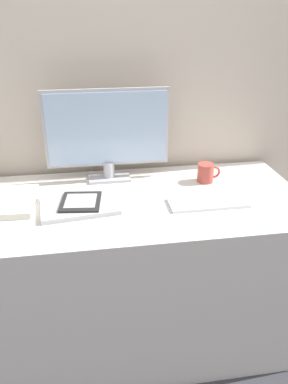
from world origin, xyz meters
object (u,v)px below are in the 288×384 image
monitor (107,133)px  ereader (81,202)px  notebook (10,202)px  coffee_mug (206,173)px  keyboard (208,202)px  laptop (79,204)px

monitor → ereader: monitor is taller
notebook → coffee_mug: 0.86m
keyboard → ereader: (-0.51, 0.05, 0.02)m
keyboard → ereader: size_ratio=1.74×
notebook → coffee_mug: coffee_mug is taller
laptop → notebook: 0.28m
ereader → coffee_mug: bearing=15.9°
laptop → coffee_mug: bearing=15.2°
monitor → notebook: (-0.42, -0.20, -0.21)m
ereader → notebook: bearing=167.3°
notebook → coffee_mug: (0.85, 0.10, 0.03)m
notebook → ereader: bearing=-12.7°
laptop → ereader: 0.02m
keyboard → monitor: bearing=140.4°
ereader → coffee_mug: 0.59m
keyboard → coffee_mug: size_ratio=3.01×
monitor → laptop: bearing=-118.8°
monitor → ereader: (-0.13, -0.26, -0.20)m
ereader → notebook: ereader is taller
laptop → coffee_mug: 0.60m
laptop → ereader: bearing=-36.5°
keyboard → laptop: size_ratio=0.99×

